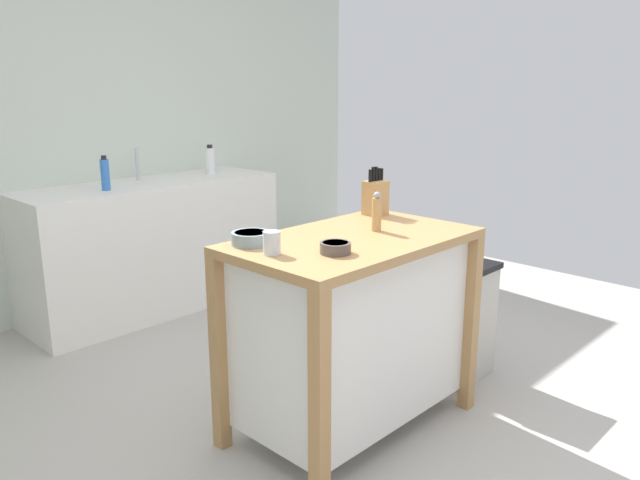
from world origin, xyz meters
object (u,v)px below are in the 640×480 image
(pepper_grinder, at_px, (377,213))
(bottle_dish_soap, at_px, (210,161))
(drinking_cup, at_px, (272,243))
(trash_bin, at_px, (459,320))
(sink_faucet, at_px, (137,164))
(bowl_ceramic_wide, at_px, (335,247))
(kitchen_island, at_px, (352,323))
(bowl_ceramic_small, at_px, (251,238))
(bottle_spray_cleaner, at_px, (105,174))
(knife_block, at_px, (375,196))

(pepper_grinder, height_order, bottle_dish_soap, bottle_dish_soap)
(drinking_cup, distance_m, trash_bin, 1.38)
(sink_faucet, relative_size, bottle_dish_soap, 1.01)
(pepper_grinder, bearing_deg, bowl_ceramic_wide, -163.16)
(kitchen_island, xyz_separation_m, bowl_ceramic_small, (-0.39, 0.22, 0.43))
(bowl_ceramic_wide, bearing_deg, drinking_cup, 137.13)
(bowl_ceramic_small, bearing_deg, bottle_spray_cleaner, 81.27)
(drinking_cup, height_order, pepper_grinder, pepper_grinder)
(knife_block, distance_m, bowl_ceramic_small, 0.82)
(trash_bin, relative_size, sink_faucet, 2.86)
(trash_bin, distance_m, sink_faucet, 2.41)
(drinking_cup, bearing_deg, knife_block, 12.00)
(bowl_ceramic_small, distance_m, pepper_grinder, 0.59)
(pepper_grinder, height_order, bottle_spray_cleaner, bottle_spray_cleaner)
(pepper_grinder, xyz_separation_m, sink_faucet, (0.07, 2.17, 0.01))
(kitchen_island, relative_size, trash_bin, 1.74)
(kitchen_island, xyz_separation_m, bowl_ceramic_wide, (-0.25, -0.12, 0.42))
(bottle_dish_soap, xyz_separation_m, bottle_spray_cleaner, (-0.86, -0.08, 0.00))
(kitchen_island, distance_m, bowl_ceramic_wide, 0.51)
(sink_faucet, height_order, bottle_spray_cleaner, sink_faucet)
(bowl_ceramic_small, bearing_deg, kitchen_island, -28.99)
(bowl_ceramic_small, bearing_deg, trash_bin, -13.96)
(kitchen_island, height_order, bottle_dish_soap, bottle_dish_soap)
(bowl_ceramic_wide, bearing_deg, bottle_dish_soap, 65.36)
(drinking_cup, xyz_separation_m, sink_faucet, (0.66, 2.13, 0.05))
(bottle_dish_soap, bearing_deg, knife_block, -99.79)
(knife_block, xyz_separation_m, drinking_cup, (-0.86, -0.18, -0.05))
(knife_block, distance_m, trash_bin, 0.83)
(knife_block, relative_size, sink_faucet, 1.10)
(kitchen_island, bearing_deg, trash_bin, -5.54)
(bowl_ceramic_small, height_order, bowl_ceramic_wide, bowl_ceramic_small)
(bottle_spray_cleaner, bearing_deg, bowl_ceramic_wide, -93.42)
(knife_block, relative_size, trash_bin, 0.38)
(knife_block, distance_m, bottle_dish_soap, 1.83)
(knife_block, xyz_separation_m, bottle_spray_cleaner, (-0.55, 1.72, -0.01))
(bowl_ceramic_small, distance_m, bowl_ceramic_wide, 0.37)
(pepper_grinder, xyz_separation_m, bottle_spray_cleaner, (-0.28, 1.95, 0.00))
(bowl_ceramic_wide, height_order, bottle_dish_soap, bottle_dish_soap)
(pepper_grinder, distance_m, sink_faucet, 2.17)
(bowl_ceramic_wide, distance_m, drinking_cup, 0.25)
(trash_bin, bearing_deg, knife_block, 139.93)
(pepper_grinder, xyz_separation_m, bottle_dish_soap, (0.58, 2.03, 0.00))
(trash_bin, xyz_separation_m, bottle_spray_cleaner, (-0.91, 2.02, 0.68))
(bowl_ceramic_wide, height_order, sink_faucet, sink_faucet)
(kitchen_island, bearing_deg, sink_faucet, 83.95)
(trash_bin, distance_m, bottle_dish_soap, 2.21)
(bowl_ceramic_wide, xyz_separation_m, pepper_grinder, (0.40, 0.12, 0.06))
(bottle_dish_soap, bearing_deg, pepper_grinder, -106.02)
(bottle_dish_soap, bearing_deg, drinking_cup, -120.49)
(knife_block, height_order, trash_bin, knife_block)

